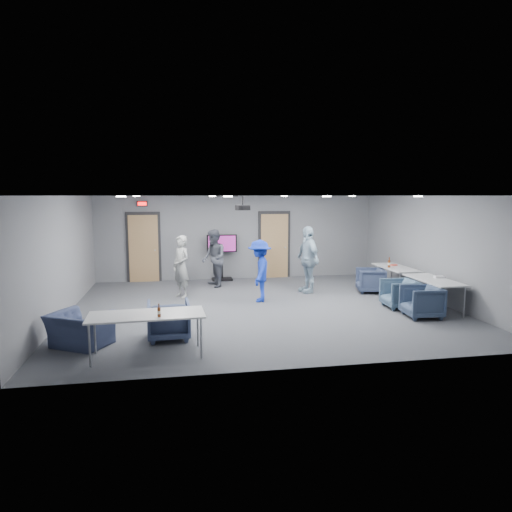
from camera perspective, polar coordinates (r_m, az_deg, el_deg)
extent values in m
plane|color=#3D3F45|center=(11.18, 0.63, -6.41)|extent=(9.00, 9.00, 0.00)
plane|color=silver|center=(10.85, 0.65, 7.56)|extent=(9.00, 9.00, 0.00)
cube|color=slate|center=(14.86, -2.26, 2.34)|extent=(9.00, 0.02, 2.70)
cube|color=slate|center=(7.09, 6.73, -3.48)|extent=(9.00, 0.02, 2.70)
cube|color=slate|center=(11.02, -23.00, -0.08)|extent=(0.02, 8.00, 2.70)
cube|color=slate|center=(12.58, 21.22, 0.88)|extent=(0.02, 8.00, 2.70)
cube|color=black|center=(14.75, -13.86, 1.04)|extent=(1.06, 0.06, 2.24)
cube|color=#AE7F54|center=(14.71, -13.87, 0.90)|extent=(0.90, 0.05, 2.10)
cylinder|color=#97999F|center=(14.65, -12.51, 0.72)|extent=(0.04, 0.10, 0.04)
cube|color=black|center=(15.07, 2.29, 1.39)|extent=(1.06, 0.06, 2.24)
cube|color=#AE7F54|center=(15.03, 2.32, 1.26)|extent=(0.90, 0.05, 2.10)
cylinder|color=#97999F|center=(15.07, 3.66, 1.07)|extent=(0.04, 0.10, 0.04)
cube|color=black|center=(14.63, -14.04, 6.36)|extent=(0.32, 0.06, 0.16)
cube|color=#FF0C0C|center=(14.59, -14.05, 6.36)|extent=(0.26, 0.02, 0.11)
cube|color=black|center=(13.54, -3.69, 7.48)|extent=(0.60, 0.60, 0.03)
cylinder|color=white|center=(8.91, -16.51, 7.15)|extent=(0.18, 0.18, 0.02)
cylinder|color=white|center=(12.49, -14.72, 7.25)|extent=(0.18, 0.18, 0.02)
cylinder|color=white|center=(8.92, -3.52, 7.45)|extent=(0.18, 0.18, 0.02)
cylinder|color=white|center=(12.50, -5.46, 7.46)|extent=(0.18, 0.18, 0.02)
cylinder|color=white|center=(9.36, 8.83, 7.38)|extent=(0.18, 0.18, 0.02)
cylinder|color=white|center=(12.82, 3.56, 7.48)|extent=(0.18, 0.18, 0.02)
cylinder|color=white|center=(10.19, 19.61, 7.04)|extent=(0.18, 0.18, 0.02)
cylinder|color=white|center=(13.44, 11.94, 7.34)|extent=(0.18, 0.18, 0.02)
imported|color=gray|center=(12.26, -9.33, -1.31)|extent=(0.66, 0.72, 1.66)
imported|color=#4C505B|center=(13.54, -5.31, -0.29)|extent=(0.80, 0.94, 1.72)
imported|color=#9DB7CA|center=(12.82, 6.48, -0.42)|extent=(0.66, 1.16, 1.86)
imported|color=#1A33AD|center=(11.65, 0.45, -1.86)|extent=(0.82, 1.14, 1.58)
imported|color=#323C56|center=(13.20, 14.12, -2.97)|extent=(0.90, 0.88, 0.68)
imported|color=#3E546B|center=(11.59, 17.50, -4.52)|extent=(0.79, 0.77, 0.69)
imported|color=#324057|center=(10.84, 20.00, -5.40)|extent=(0.84, 0.82, 0.71)
imported|color=#3E4A6B|center=(8.87, -10.86, -7.85)|extent=(0.81, 0.83, 0.73)
imported|color=#384161|center=(8.88, -21.15, -8.56)|extent=(1.26, 1.21, 0.63)
cube|color=silver|center=(13.25, 17.07, -1.39)|extent=(0.70, 1.68, 0.03)
cylinder|color=#97999F|center=(13.86, 14.59, -2.44)|extent=(0.04, 0.04, 0.70)
cylinder|color=#97999F|center=(12.53, 17.49, -3.61)|extent=(0.04, 0.04, 0.70)
cylinder|color=#97999F|center=(14.09, 16.58, -2.35)|extent=(0.04, 0.04, 0.70)
cylinder|color=#97999F|center=(12.78, 19.64, -3.48)|extent=(0.04, 0.04, 0.70)
cube|color=silver|center=(11.62, 21.35, -2.80)|extent=(0.72, 1.73, 0.03)
cylinder|color=#97999F|center=(12.21, 18.21, -3.92)|extent=(0.04, 0.04, 0.70)
cylinder|color=#97999F|center=(10.89, 22.15, -5.47)|extent=(0.04, 0.04, 0.70)
cylinder|color=#97999F|center=(12.49, 20.49, -3.77)|extent=(0.04, 0.04, 0.70)
cylinder|color=#97999F|center=(11.20, 24.59, -5.25)|extent=(0.04, 0.04, 0.70)
cube|color=silver|center=(7.93, -13.52, -7.17)|extent=(1.95, 0.87, 0.03)
cylinder|color=#97999F|center=(8.36, -7.29, -8.84)|extent=(0.04, 0.04, 0.70)
cylinder|color=#97999F|center=(8.40, -19.50, -9.14)|extent=(0.04, 0.04, 0.70)
cylinder|color=#97999F|center=(7.75, -6.85, -10.16)|extent=(0.04, 0.04, 0.70)
cylinder|color=#97999F|center=(7.79, -20.08, -10.48)|extent=(0.04, 0.04, 0.70)
cylinder|color=#632C11|center=(7.68, -12.02, -6.89)|extent=(0.05, 0.05, 0.15)
cylinder|color=#632C11|center=(7.65, -12.05, -6.08)|extent=(0.02, 0.02, 0.07)
cylinder|color=beige|center=(7.68, -12.02, -6.89)|extent=(0.06, 0.06, 0.05)
cylinder|color=#632C11|center=(13.11, 16.30, -0.95)|extent=(0.07, 0.07, 0.20)
cylinder|color=#632C11|center=(13.09, 16.32, -0.33)|extent=(0.03, 0.03, 0.09)
cylinder|color=beige|center=(13.11, 16.30, -0.95)|extent=(0.08, 0.08, 0.07)
cube|color=#E44A39|center=(13.50, 16.85, -1.08)|extent=(0.19, 0.15, 0.04)
cube|color=silver|center=(11.85, 21.91, -2.44)|extent=(0.24, 0.18, 0.05)
cube|color=black|center=(14.73, -4.25, -2.90)|extent=(0.64, 0.46, 0.06)
cylinder|color=black|center=(14.63, -4.27, -0.73)|extent=(0.06, 0.06, 1.10)
cube|color=black|center=(14.56, -4.29, 1.58)|extent=(0.96, 0.07, 0.57)
cube|color=#7F1C6E|center=(14.51, -4.27, 1.56)|extent=(0.87, 0.01, 0.49)
cylinder|color=black|center=(11.45, -1.68, 6.96)|extent=(0.04, 0.04, 0.22)
cube|color=black|center=(11.45, -1.68, 6.06)|extent=(0.36, 0.32, 0.13)
cylinder|color=black|center=(11.31, -1.57, 6.04)|extent=(0.08, 0.06, 0.08)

